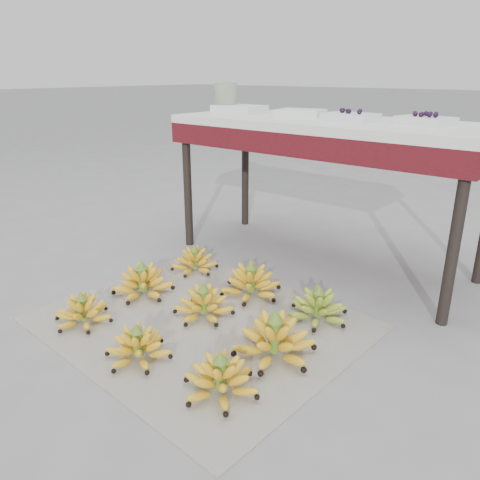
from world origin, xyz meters
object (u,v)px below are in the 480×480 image
Objects in this scene: bunch_mid_right at (275,340)px; tray_far_left at (239,109)px; bunch_front_right at (221,379)px; tray_right at (350,117)px; bunch_back_center at (251,283)px; bunch_back_right at (318,308)px; tray_left at (301,113)px; bunch_front_left at (83,312)px; bunch_back_left at (195,262)px; bunch_front_center at (138,347)px; tray_far_right at (425,120)px; bunch_mid_left at (143,283)px; glass_jar at (226,97)px; newspaper_mat at (201,322)px; vendor_table at (326,137)px; bunch_mid_center at (204,305)px.

bunch_mid_right is 1.45× the size of tray_far_left.
tray_right is at bearing 110.05° from bunch_front_right.
bunch_back_center is at bearing 130.85° from bunch_front_right.
bunch_mid_right is 1.36× the size of bunch_back_right.
tray_left reaches higher than bunch_back_right.
tray_right is at bearing 82.43° from bunch_back_center.
bunch_back_left is at bearing 87.43° from bunch_front_left.
bunch_front_center is 0.89× the size of bunch_back_right.
bunch_back_center is 1.31× the size of tray_right.
bunch_mid_right reaches higher than bunch_back_center.
bunch_mid_right is at bearing -97.17° from tray_far_right.
tray_left is at bearing 113.56° from bunch_back_center.
bunch_back_right is (0.76, 0.32, -0.00)m from bunch_mid_left.
glass_jar reaches higher than tray_left.
bunch_back_left is 1.12× the size of tray_far_right.
glass_jar reaches higher than tray_right.
bunch_front_left is 0.69m from bunch_back_left.
tray_left is at bearing 139.69° from bunch_back_right.
tray_right reaches higher than bunch_front_left.
tray_left reaches higher than bunch_front_center.
bunch_mid_right is at bearing 35.70° from bunch_front_center.
newspaper_mat is 0.34m from bunch_back_center.
tray_far_left is at bearing -174.40° from tray_left.
bunch_front_center is at bearing -82.46° from tray_left.
tray_left is (0.25, 0.58, 0.74)m from bunch_back_left.
bunch_back_right reaches higher than bunch_back_left.
tray_left is at bearing 95.03° from bunch_mid_right.
tray_far_right is at bearing 1.63° from glass_jar.
tray_far_right reaches higher than bunch_mid_left.
vendor_table is (0.03, 0.92, 0.69)m from newspaper_mat.
bunch_mid_center is 0.20× the size of vendor_table.
tray_right is at bearing 60.48° from bunch_front_left.
tray_far_right reaches higher than bunch_back_right.
bunch_back_right is at bearing -49.87° from tray_left.
bunch_mid_center is at bearing 148.62° from bunch_mid_right.
glass_jar is at bearing -175.78° from tray_left.
bunch_back_right reaches higher than bunch_front_left.
newspaper_mat is at bearing -128.15° from bunch_back_right.
bunch_mid_right is at bearing -41.52° from glass_jar.
bunch_front_left is 1.45m from vendor_table.
bunch_back_center is (-0.01, 0.68, 0.01)m from bunch_front_center.
bunch_mid_left is at bearing 168.32° from bunch_front_right.
bunch_back_left is at bearing -113.15° from tray_left.
bunch_back_center is at bearing -170.42° from bunch_back_right.
tray_left is (-0.53, 1.25, 0.74)m from bunch_front_right.
bunch_back_center is (0.40, 0.32, 0.00)m from bunch_mid_left.
bunch_mid_left is at bearing -147.60° from bunch_back_right.
bunch_mid_right reaches higher than bunch_front_left.
newspaper_mat is 4.13× the size of bunch_back_right.
bunch_mid_left is at bearing -73.78° from glass_jar.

